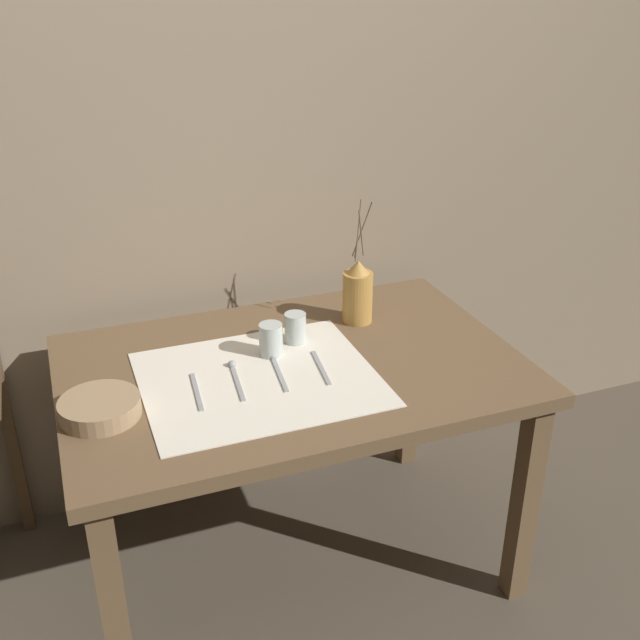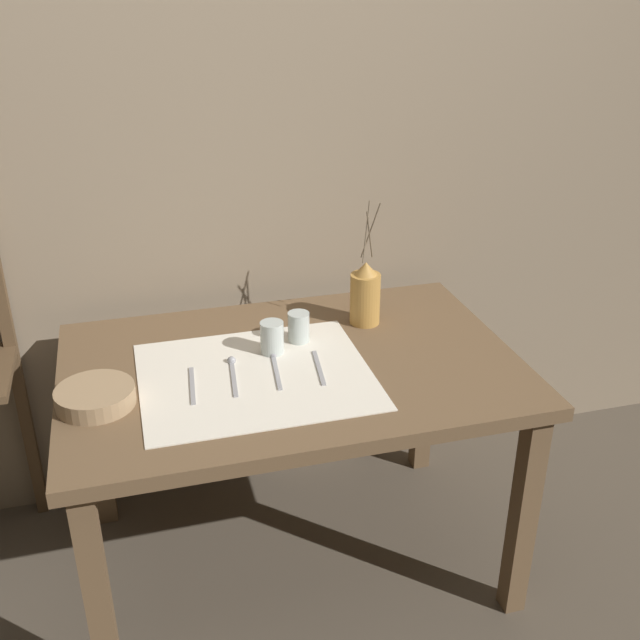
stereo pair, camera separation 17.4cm
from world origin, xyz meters
The scene contains 12 objects.
ground_plane centered at (0.00, 0.00, 0.00)m, with size 12.00×12.00×0.00m, color brown.
stone_wall_back centered at (0.00, 0.53, 1.20)m, with size 7.00×0.06×2.40m.
wooden_table centered at (0.00, 0.00, 0.63)m, with size 1.26×0.83×0.71m.
linen_cloth centered at (-0.11, -0.05, 0.71)m, with size 0.62×0.53×0.00m.
pitcher_with_flowers centered at (0.28, 0.19, 0.81)m, with size 0.09×0.09×0.38m.
wooden_bowl centered at (-0.52, -0.08, 0.74)m, with size 0.20×0.20×0.05m.
glass_tumbler_near centered at (-0.04, 0.07, 0.76)m, with size 0.07×0.07×0.09m.
glass_tumbler_far centered at (0.05, 0.12, 0.76)m, with size 0.06×0.06×0.09m.
fork_outer centered at (-0.28, -0.06, 0.72)m, with size 0.03×0.19×0.00m.
spoon_inner centered at (-0.16, 0.00, 0.72)m, with size 0.04×0.20×0.02m.
spoon_outer centered at (-0.05, 0.01, 0.72)m, with size 0.04×0.20×0.02m.
fork_inner centered at (0.06, -0.06, 0.72)m, with size 0.04×0.19×0.00m.
Camera 2 is at (-0.41, -1.77, 1.73)m, focal length 42.00 mm.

